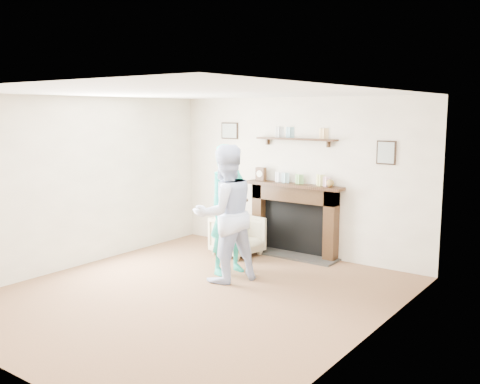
% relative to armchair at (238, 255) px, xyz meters
% --- Properties ---
extents(ground, '(5.00, 5.00, 0.00)m').
position_rel_armchair_xyz_m(ground, '(0.70, -1.83, 0.00)').
color(ground, brown).
rests_on(ground, ground).
extents(room_shell, '(4.54, 5.02, 2.52)m').
position_rel_armchair_xyz_m(room_shell, '(0.70, -1.14, 1.62)').
color(room_shell, beige).
rests_on(room_shell, ground).
extents(armchair, '(0.78, 0.76, 0.62)m').
position_rel_armchair_xyz_m(armchair, '(0.00, 0.00, 0.00)').
color(armchair, tan).
rests_on(armchair, ground).
extents(man, '(1.00, 1.10, 1.85)m').
position_rel_armchair_xyz_m(man, '(0.64, -1.15, 0.00)').
color(man, '#CBE0FF').
rests_on(man, ground).
extents(woman, '(0.57, 0.74, 1.83)m').
position_rel_armchair_xyz_m(woman, '(0.47, -0.83, 0.00)').
color(woman, teal).
rests_on(woman, ground).
extents(pedestal_table, '(0.33, 0.33, 1.07)m').
position_rel_armchair_xyz_m(pedestal_table, '(0.09, -0.13, 0.66)').
color(pedestal_table, black).
rests_on(pedestal_table, ground).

